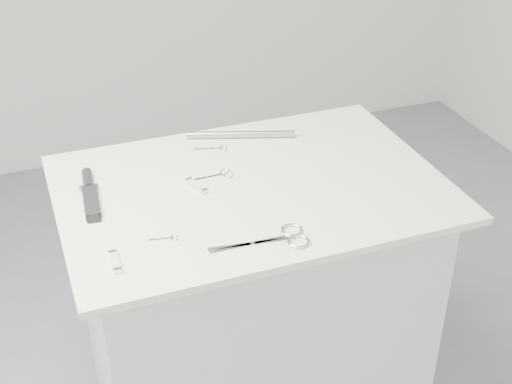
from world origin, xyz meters
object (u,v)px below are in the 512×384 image
object	(u,v)px
large_shears	(280,239)
pocket_knife_b	(115,262)
embroidery_scissors_a	(218,175)
plinth	(252,321)
pocket_knife_a	(197,186)
embroidery_scissors_b	(216,148)
metal_rail	(240,135)
tiny_scissors	(168,238)
sheathed_knife	(90,192)

from	to	relation	value
large_shears	pocket_knife_b	distance (m)	0.38
pocket_knife_b	embroidery_scissors_a	bearing A→B (deg)	-47.72
plinth	pocket_knife_a	distance (m)	0.50
embroidery_scissors_b	metal_rail	xyz separation A→B (m)	(0.09, 0.04, 0.01)
pocket_knife_b	tiny_scissors	bearing A→B (deg)	-67.23
sheathed_knife	tiny_scissors	bearing A→B (deg)	-147.52
embroidery_scissors_a	pocket_knife_b	world-z (taller)	pocket_knife_b
embroidery_scissors_a	embroidery_scissors_b	bearing A→B (deg)	72.65
embroidery_scissors_a	embroidery_scissors_b	xyz separation A→B (m)	(0.04, 0.15, -0.00)
plinth	sheathed_knife	world-z (taller)	sheathed_knife
sheathed_knife	pocket_knife_b	world-z (taller)	sheathed_knife
pocket_knife_a	pocket_knife_b	size ratio (longest dim) A/B	1.07
embroidery_scissors_a	pocket_knife_a	xyz separation A→B (m)	(-0.07, -0.04, 0.00)
sheathed_knife	embroidery_scissors_a	bearing A→B (deg)	-89.21
sheathed_knife	metal_rail	xyz separation A→B (m)	(0.47, 0.16, 0.00)
plinth	pocket_knife_a	bearing A→B (deg)	164.85
tiny_scissors	pocket_knife_b	size ratio (longest dim) A/B	0.88
plinth	pocket_knife_b	bearing A→B (deg)	-151.93
plinth	sheathed_knife	size ratio (longest dim) A/B	3.96
embroidery_scissors_a	sheathed_knife	bearing A→B (deg)	174.34
large_shears	embroidery_scissors_b	bearing A→B (deg)	94.47
tiny_scissors	pocket_knife_b	world-z (taller)	pocket_knife_b
large_shears	pocket_knife_a	xyz separation A→B (m)	(-0.12, 0.29, 0.00)
embroidery_scissors_a	tiny_scissors	distance (m)	0.31
large_shears	metal_rail	distance (m)	0.53
pocket_knife_a	metal_rail	distance (m)	0.30
embroidery_scissors_a	metal_rail	world-z (taller)	metal_rail
embroidery_scissors_a	tiny_scissors	bearing A→B (deg)	-131.97
tiny_scissors	metal_rail	world-z (taller)	metal_rail
sheathed_knife	embroidery_scissors_b	bearing A→B (deg)	-67.34
tiny_scissors	metal_rail	size ratio (longest dim) A/B	0.21
embroidery_scissors_a	sheathed_knife	xyz separation A→B (m)	(-0.34, 0.02, 0.01)
embroidery_scissors_a	pocket_knife_a	bearing A→B (deg)	-152.83
embroidery_scissors_a	embroidery_scissors_b	world-z (taller)	same
pocket_knife_a	pocket_knife_b	world-z (taller)	same
tiny_scissors	embroidery_scissors_a	bearing A→B (deg)	60.17
tiny_scissors	pocket_knife_a	distance (m)	0.24
embroidery_scissors_a	pocket_knife_b	size ratio (longest dim) A/B	1.56
pocket_knife_a	pocket_knife_b	bearing A→B (deg)	115.02
tiny_scissors	metal_rail	xyz separation A→B (m)	(0.33, 0.43, 0.01)
large_shears	embroidery_scissors_a	size ratio (longest dim) A/B	1.95
embroidery_scissors_a	embroidery_scissors_b	size ratio (longest dim) A/B	1.27
tiny_scissors	embroidery_scissors_b	bearing A→B (deg)	68.18
plinth	large_shears	distance (m)	0.54
embroidery_scissors_b	pocket_knife_b	size ratio (longest dim) A/B	1.23
embroidery_scissors_a	pocket_knife_b	xyz separation A→B (m)	(-0.33, -0.29, 0.00)
plinth	embroidery_scissors_b	size ratio (longest dim) A/B	9.55
embroidery_scissors_b	pocket_knife_a	world-z (taller)	pocket_knife_a
embroidery_scissors_a	metal_rail	bearing A→B (deg)	53.99
embroidery_scissors_b	sheathed_knife	size ratio (longest dim) A/B	0.41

